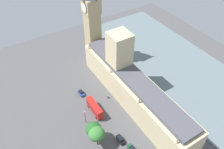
# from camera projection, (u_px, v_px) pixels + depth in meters

# --- Properties ---
(ground_plane) EXTENTS (145.08, 145.08, 0.00)m
(ground_plane) POSITION_uv_depth(u_px,v_px,m) (130.00, 103.00, 103.08)
(ground_plane) COLOR #4C4C4F
(river_thames) EXTENTS (42.93, 130.57, 0.25)m
(river_thames) POSITION_uv_depth(u_px,v_px,m) (188.00, 74.00, 117.12)
(river_thames) COLOR slate
(river_thames) RESTS_ON ground
(parliament_building) EXTENTS (12.26, 66.65, 28.85)m
(parliament_building) POSITION_uv_depth(u_px,v_px,m) (132.00, 86.00, 99.61)
(parliament_building) COLOR #CCBA8E
(parliament_building) RESTS_ON ground
(clock_tower) EXTENTS (7.44, 7.44, 46.38)m
(clock_tower) POSITION_uv_depth(u_px,v_px,m) (92.00, 18.00, 111.43)
(clock_tower) COLOR tan
(clock_tower) RESTS_ON ground
(car_blue_under_trees) EXTENTS (1.88, 4.08, 1.74)m
(car_blue_under_trees) POSITION_uv_depth(u_px,v_px,m) (81.00, 93.00, 106.49)
(car_blue_under_trees) COLOR navy
(car_blue_under_trees) RESTS_ON ground
(double_decker_bus_by_river_gate) EXTENTS (2.71, 10.52, 4.75)m
(double_decker_bus_by_river_gate) POSITION_uv_depth(u_px,v_px,m) (95.00, 108.00, 97.75)
(double_decker_bus_by_river_gate) COLOR red
(double_decker_bus_by_river_gate) RESTS_ON ground
(car_black_trailing) EXTENTS (2.06, 4.49, 1.74)m
(car_black_trailing) POSITION_uv_depth(u_px,v_px,m) (120.00, 139.00, 88.60)
(car_black_trailing) COLOR black
(car_black_trailing) RESTS_ON ground
(car_dark_green_corner) EXTENTS (1.99, 4.72, 1.74)m
(car_dark_green_corner) POSITION_uv_depth(u_px,v_px,m) (132.00, 149.00, 85.48)
(car_dark_green_corner) COLOR #19472D
(car_dark_green_corner) RESTS_ON ground
(pedestrian_midblock) EXTENTS (0.57, 0.65, 1.59)m
(pedestrian_midblock) POSITION_uv_depth(u_px,v_px,m) (108.00, 97.00, 104.77)
(pedestrian_midblock) COLOR black
(pedestrian_midblock) RESTS_ON ground
(plane_tree_far_end) EXTENTS (6.09, 6.09, 9.44)m
(plane_tree_far_end) POSITION_uv_depth(u_px,v_px,m) (97.00, 134.00, 83.50)
(plane_tree_far_end) COLOR brown
(plane_tree_far_end) RESTS_ON ground
(plane_tree_near_tower) EXTENTS (5.93, 5.93, 9.04)m
(plane_tree_near_tower) POSITION_uv_depth(u_px,v_px,m) (93.00, 129.00, 85.33)
(plane_tree_near_tower) COLOR brown
(plane_tree_near_tower) RESTS_ON ground
(street_lamp_kerbside) EXTENTS (0.56, 0.56, 7.01)m
(street_lamp_kerbside) POSITION_uv_depth(u_px,v_px,m) (85.00, 115.00, 92.32)
(street_lamp_kerbside) COLOR black
(street_lamp_kerbside) RESTS_ON ground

